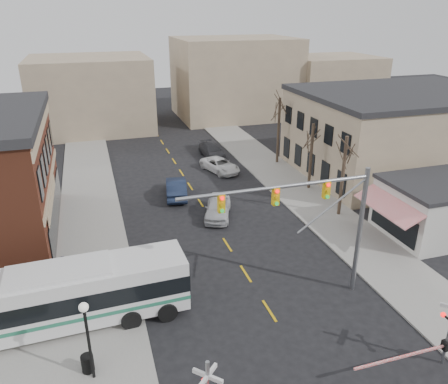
{
  "coord_description": "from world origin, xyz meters",
  "views": [
    {
      "loc": [
        -8.61,
        -16.82,
        16.14
      ],
      "look_at": [
        0.29,
        11.74,
        3.5
      ],
      "focal_mm": 35.0,
      "sensor_mm": 36.0,
      "label": 1
    }
  ],
  "objects_px": {
    "street_lamp": "(86,325)",
    "pedestrian_near": "(121,298)",
    "car_d": "(212,151)",
    "transit_bus": "(63,296)",
    "pedestrian_far": "(65,269)",
    "car_a": "(218,207)",
    "car_c": "(220,165)",
    "rr_crossing_east": "(442,333)",
    "trash_bin": "(88,363)",
    "traffic_signal_mast": "(317,211)",
    "car_b": "(176,188)"
  },
  "relations": [
    {
      "from": "transit_bus",
      "to": "traffic_signal_mast",
      "type": "xyz_separation_m",
      "value": [
        13.9,
        -1.68,
        3.86
      ]
    },
    {
      "from": "car_a",
      "to": "car_b",
      "type": "bearing_deg",
      "value": 136.48
    },
    {
      "from": "street_lamp",
      "to": "car_a",
      "type": "bearing_deg",
      "value": 54.84
    },
    {
      "from": "traffic_signal_mast",
      "to": "transit_bus",
      "type": "bearing_deg",
      "value": 173.09
    },
    {
      "from": "transit_bus",
      "to": "trash_bin",
      "type": "height_order",
      "value": "transit_bus"
    },
    {
      "from": "transit_bus",
      "to": "pedestrian_far",
      "type": "xyz_separation_m",
      "value": [
        -0.11,
        4.23,
        -0.9
      ]
    },
    {
      "from": "car_c",
      "to": "transit_bus",
      "type": "bearing_deg",
      "value": -143.95
    },
    {
      "from": "car_a",
      "to": "pedestrian_far",
      "type": "xyz_separation_m",
      "value": [
        -11.92,
        -6.39,
        0.2
      ]
    },
    {
      "from": "car_d",
      "to": "trash_bin",
      "type": "bearing_deg",
      "value": -122.34
    },
    {
      "from": "transit_bus",
      "to": "car_b",
      "type": "bearing_deg",
      "value": 59.42
    },
    {
      "from": "street_lamp",
      "to": "pedestrian_near",
      "type": "relative_size",
      "value": 2.52
    },
    {
      "from": "trash_bin",
      "to": "car_d",
      "type": "height_order",
      "value": "car_d"
    },
    {
      "from": "street_lamp",
      "to": "pedestrian_near",
      "type": "xyz_separation_m",
      "value": [
        1.71,
        4.64,
        -2.19
      ]
    },
    {
      "from": "car_a",
      "to": "car_c",
      "type": "relative_size",
      "value": 0.97
    },
    {
      "from": "street_lamp",
      "to": "car_b",
      "type": "bearing_deg",
      "value": 68.17
    },
    {
      "from": "street_lamp",
      "to": "car_d",
      "type": "relative_size",
      "value": 0.86
    },
    {
      "from": "traffic_signal_mast",
      "to": "trash_bin",
      "type": "relative_size",
      "value": 12.38
    },
    {
      "from": "rr_crossing_east",
      "to": "car_b",
      "type": "xyz_separation_m",
      "value": [
        -7.91,
        24.22,
        -1.11
      ]
    },
    {
      "from": "transit_bus",
      "to": "car_c",
      "type": "distance_m",
      "value": 25.94
    },
    {
      "from": "street_lamp",
      "to": "car_a",
      "type": "xyz_separation_m",
      "value": [
        10.54,
        14.96,
        -2.31
      ]
    },
    {
      "from": "transit_bus",
      "to": "pedestrian_near",
      "type": "relative_size",
      "value": 8.01
    },
    {
      "from": "trash_bin",
      "to": "car_b",
      "type": "xyz_separation_m",
      "value": [
        8.31,
        19.68,
        0.29
      ]
    },
    {
      "from": "trash_bin",
      "to": "car_c",
      "type": "distance_m",
      "value": 28.6
    },
    {
      "from": "traffic_signal_mast",
      "to": "car_d",
      "type": "xyz_separation_m",
      "value": [
        1.81,
        27.91,
        -5.08
      ]
    },
    {
      "from": "traffic_signal_mast",
      "to": "trash_bin",
      "type": "xyz_separation_m",
      "value": [
        -12.86,
        -2.17,
        -5.23
      ]
    },
    {
      "from": "transit_bus",
      "to": "pedestrian_far",
      "type": "height_order",
      "value": "transit_bus"
    },
    {
      "from": "street_lamp",
      "to": "pedestrian_far",
      "type": "xyz_separation_m",
      "value": [
        -1.38,
        8.56,
        -2.11
      ]
    },
    {
      "from": "rr_crossing_east",
      "to": "street_lamp",
      "type": "relative_size",
      "value": 1.33
    },
    {
      "from": "car_d",
      "to": "pedestrian_far",
      "type": "xyz_separation_m",
      "value": [
        -15.82,
        -21.99,
        0.32
      ]
    },
    {
      "from": "car_d",
      "to": "car_c",
      "type": "bearing_deg",
      "value": -102.46
    },
    {
      "from": "rr_crossing_east",
      "to": "car_a",
      "type": "xyz_separation_m",
      "value": [
        -5.44,
        19.02,
        -1.13
      ]
    },
    {
      "from": "car_b",
      "to": "pedestrian_far",
      "type": "distance_m",
      "value": 14.96
    },
    {
      "from": "car_c",
      "to": "pedestrian_near",
      "type": "bearing_deg",
      "value": -138.59
    },
    {
      "from": "transit_bus",
      "to": "trash_bin",
      "type": "relative_size",
      "value": 15.13
    },
    {
      "from": "traffic_signal_mast",
      "to": "car_d",
      "type": "bearing_deg",
      "value": 86.29
    },
    {
      "from": "transit_bus",
      "to": "traffic_signal_mast",
      "type": "relative_size",
      "value": 1.22
    },
    {
      "from": "traffic_signal_mast",
      "to": "car_a",
      "type": "xyz_separation_m",
      "value": [
        -2.09,
        12.31,
        -4.95
      ]
    },
    {
      "from": "pedestrian_far",
      "to": "traffic_signal_mast",
      "type": "bearing_deg",
      "value": -75.13
    },
    {
      "from": "car_a",
      "to": "pedestrian_near",
      "type": "distance_m",
      "value": 13.58
    },
    {
      "from": "traffic_signal_mast",
      "to": "car_d",
      "type": "relative_size",
      "value": 2.24
    },
    {
      "from": "transit_bus",
      "to": "car_d",
      "type": "distance_m",
      "value": 30.59
    },
    {
      "from": "car_c",
      "to": "car_d",
      "type": "relative_size",
      "value": 1.03
    },
    {
      "from": "car_a",
      "to": "car_c",
      "type": "height_order",
      "value": "car_a"
    },
    {
      "from": "car_d",
      "to": "street_lamp",
      "type": "bearing_deg",
      "value": -121.63
    },
    {
      "from": "street_lamp",
      "to": "car_d",
      "type": "xyz_separation_m",
      "value": [
        14.43,
        30.56,
        -2.43
      ]
    },
    {
      "from": "trash_bin",
      "to": "car_c",
      "type": "relative_size",
      "value": 0.18
    },
    {
      "from": "trash_bin",
      "to": "car_a",
      "type": "xyz_separation_m",
      "value": [
        10.77,
        14.48,
        0.27
      ]
    },
    {
      "from": "traffic_signal_mast",
      "to": "car_c",
      "type": "xyz_separation_m",
      "value": [
        1.25,
        22.71,
        -5.09
      ]
    },
    {
      "from": "rr_crossing_east",
      "to": "transit_bus",
      "type": "bearing_deg",
      "value": 154.04
    },
    {
      "from": "traffic_signal_mast",
      "to": "car_a",
      "type": "relative_size",
      "value": 2.23
    }
  ]
}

